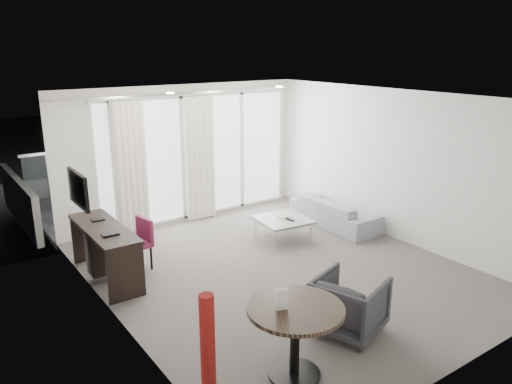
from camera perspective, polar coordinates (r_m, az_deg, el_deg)
floor at (r=7.68m, az=2.61°, el=-8.94°), size 5.00×6.00×0.00m
ceiling at (r=6.98m, az=2.89°, el=10.74°), size 5.00×6.00×0.00m
wall_left at (r=6.09m, az=-16.24°, el=-3.31°), size 0.00×6.00×2.60m
wall_right at (r=8.93m, az=15.54°, el=2.94°), size 0.00×6.00×2.60m
wall_front at (r=5.32m, az=23.08°, el=-6.88°), size 5.00×0.00×2.60m
window_panel at (r=9.84m, az=-6.59°, el=4.04°), size 4.00×0.02×2.38m
window_frame at (r=9.83m, az=-6.55°, el=4.03°), size 4.10×0.06×2.44m
curtain_left at (r=9.11m, az=-14.11°, el=2.65°), size 0.60×0.20×2.38m
curtain_right at (r=9.68m, az=-6.38°, el=3.84°), size 0.60×0.20×2.38m
curtain_track at (r=9.37m, az=-7.99°, el=11.12°), size 4.80×0.04×0.04m
downlight_a at (r=7.87m, az=-9.78°, el=11.09°), size 0.12×0.12×0.02m
downlight_b at (r=8.97m, az=2.65°, el=11.93°), size 0.12×0.12×0.02m
desk at (r=7.60m, az=-16.81°, el=-6.69°), size 0.53×1.70×0.80m
tv at (r=7.42m, az=-19.67°, el=0.29°), size 0.05×0.80×0.50m
desk_chair at (r=7.77m, az=-13.64°, el=-5.92°), size 0.50×0.48×0.79m
round_table at (r=5.30m, az=4.46°, el=-16.69°), size 1.07×1.07×0.79m
menu_card at (r=5.08m, az=2.98°, el=-13.94°), size 0.12×0.06×0.22m
red_lamp at (r=4.85m, az=-5.53°, el=-17.62°), size 0.29×0.29×1.15m
tub_armchair at (r=6.12m, az=10.62°, el=-12.55°), size 0.97×0.95×0.70m
coffee_table at (r=8.79m, az=3.07°, el=-4.23°), size 0.94×0.94×0.38m
remote at (r=8.66m, az=3.89°, el=-3.38°), size 0.08×0.17×0.02m
magazine at (r=8.88m, az=3.06°, el=-2.86°), size 0.25×0.30×0.02m
sofa at (r=9.53m, az=8.98°, el=-2.28°), size 0.72×1.84×0.54m
terrace_slab at (r=11.47m, az=-10.03°, el=-0.83°), size 5.60×3.00×0.12m
rattan_chair_a at (r=11.59m, az=-5.78°, el=1.89°), size 0.68×0.68×0.80m
rattan_chair_b at (r=12.36m, az=-3.83°, el=3.12°), size 0.75×0.75×0.91m
rattan_table at (r=11.72m, az=-2.98°, el=1.47°), size 0.71×0.71×0.55m
balustrade at (r=12.62m, az=-12.99°, el=3.20°), size 5.50×0.06×1.05m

